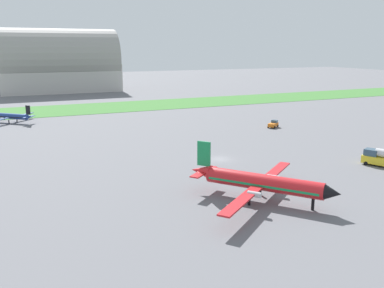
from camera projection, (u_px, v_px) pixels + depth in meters
name	position (u px, v px, depth m)	size (l,w,h in m)	color
ground_plane	(219.00, 159.00, 82.14)	(600.00, 600.00, 0.00)	slate
grass_taxiway_strip	(117.00, 107.00, 153.85)	(360.00, 28.00, 0.08)	#3D7533
airplane_foreground_turboprop	(260.00, 182.00, 59.30)	(21.52, 19.14, 7.79)	red
airplane_taxiing_turboprop	(11.00, 116.00, 121.13)	(13.15, 13.88, 5.39)	navy
fuel_truck_near_gate	(381.00, 158.00, 77.09)	(4.87, 6.91, 3.29)	yellow
pushback_tug_midfield	(273.00, 124.00, 114.34)	(3.99, 3.52, 1.95)	orange
hangar_distant	(60.00, 65.00, 204.45)	(55.74, 28.65, 30.38)	#BCB7B2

